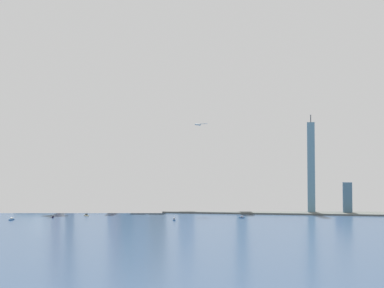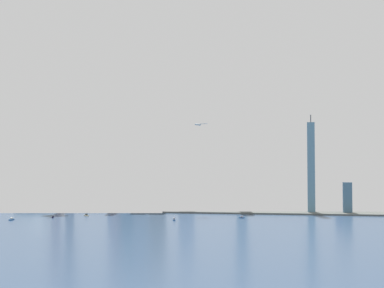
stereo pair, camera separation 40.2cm
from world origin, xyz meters
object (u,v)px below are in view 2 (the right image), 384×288
at_px(skyscraper_5, 339,196).
at_px(skyscraper_8, 129,186).
at_px(skyscraper_6, 158,176).
at_px(boat_2, 174,219).
at_px(stadium_dome, 35,205).
at_px(skyscraper_0, 347,198).
at_px(skyscraper_4, 311,168).
at_px(skyscraper_7, 242,168).
at_px(observation_tower, 70,131).
at_px(skyscraper_1, 187,183).
at_px(skyscraper_9, 116,170).
at_px(boat_3, 242,217).
at_px(skyscraper_3, 56,165).
at_px(boat_1, 12,219).
at_px(airplane, 199,125).
at_px(skyscraper_2, 142,168).
at_px(skyscraper_11, 114,191).
at_px(skyscraper_10, 130,166).
at_px(boat_4, 53,217).
at_px(boat_0, 86,215).

height_order(skyscraper_5, skyscraper_8, skyscraper_8).
distance_m(skyscraper_6, boat_2, 210.14).
height_order(stadium_dome, skyscraper_0, skyscraper_0).
xyz_separation_m(skyscraper_4, boat_2, (-203.27, -176.02, -77.32)).
bearing_deg(skyscraper_7, observation_tower, -175.01).
distance_m(skyscraper_4, skyscraper_8, 346.65).
height_order(skyscraper_1, skyscraper_9, skyscraper_9).
bearing_deg(boat_3, observation_tower, -177.93).
xyz_separation_m(skyscraper_3, skyscraper_7, (382.31, -50.77, -6.59)).
relative_size(boat_1, boat_2, 1.28).
xyz_separation_m(skyscraper_1, airplane, (34.84, -62.28, 103.18)).
bearing_deg(skyscraper_1, skyscraper_4, -6.66).
relative_size(observation_tower, stadium_dome, 4.09).
xyz_separation_m(skyscraper_2, skyscraper_9, (-40.17, -34.46, -3.03)).
xyz_separation_m(observation_tower, skyscraper_2, (132.13, 27.27, -70.50)).
bearing_deg(skyscraper_1, skyscraper_9, -163.15).
bearing_deg(skyscraper_11, stadium_dome, -155.01).
bearing_deg(skyscraper_0, skyscraper_8, 173.56).
distance_m(boat_2, boat_3, 111.25).
distance_m(skyscraper_0, skyscraper_8, 405.22).
relative_size(skyscraper_1, skyscraper_9, 0.58).
xyz_separation_m(stadium_dome, skyscraper_8, (164.52, 59.02, 35.63)).
height_order(skyscraper_9, boat_1, skyscraper_9).
xyz_separation_m(skyscraper_7, airplane, (-67.87, -59.64, 75.68)).
height_order(skyscraper_6, boat_1, skyscraper_6).
bearing_deg(airplane, observation_tower, -78.23).
bearing_deg(skyscraper_0, skyscraper_10, 169.30).
relative_size(skyscraper_0, boat_2, 4.66).
xyz_separation_m(stadium_dome, boat_4, (108.06, -158.79, -8.02)).
distance_m(skyscraper_2, skyscraper_10, 68.92).
xyz_separation_m(skyscraper_0, boat_4, (-458.72, -172.42, -25.63)).
xyz_separation_m(skyscraper_10, boat_3, (242.65, -196.44, -81.66)).
xyz_separation_m(skyscraper_11, boat_0, (12.60, -173.24, -33.75)).
bearing_deg(skyscraper_3, airplane, -19.35).
bearing_deg(observation_tower, stadium_dome, -172.02).
xyz_separation_m(skyscraper_4, skyscraper_11, (-374.07, 48.33, -43.59)).
bearing_deg(observation_tower, skyscraper_2, 11.66).
distance_m(stadium_dome, boat_1, 214.34).
distance_m(skyscraper_0, boat_0, 440.69).
bearing_deg(skyscraper_7, stadium_dome, -174.50).
distance_m(skyscraper_10, airplane, 209.34).
xyz_separation_m(stadium_dome, skyscraper_9, (157.02, 1.93, 65.91)).
distance_m(boat_0, boat_3, 253.52).
height_order(skyscraper_5, boat_4, skyscraper_5).
height_order(skyscraper_11, airplane, airplane).
relative_size(skyscraper_0, skyscraper_5, 1.01).
height_order(skyscraper_8, boat_1, skyscraper_8).
bearing_deg(skyscraper_7, skyscraper_9, -171.23).
distance_m(skyscraper_8, boat_1, 285.94).
height_order(skyscraper_1, skyscraper_11, skyscraper_1).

